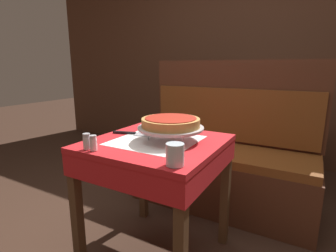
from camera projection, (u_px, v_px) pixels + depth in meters
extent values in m
cube|color=red|center=(156.00, 143.00, 1.45)|extent=(0.70, 0.70, 0.03)
cube|color=white|center=(156.00, 140.00, 1.45)|extent=(0.43, 0.43, 0.00)
cube|color=red|center=(156.00, 156.00, 1.47)|extent=(0.69, 0.69, 0.12)
cube|color=#4C331E|center=(77.00, 214.00, 1.42)|extent=(0.05, 0.05, 0.70)
cube|color=#4C331E|center=(143.00, 173.00, 1.95)|extent=(0.05, 0.05, 0.70)
cube|color=#4C331E|center=(225.00, 193.00, 1.65)|extent=(0.05, 0.05, 0.70)
cube|color=beige|center=(267.00, 108.00, 2.64)|extent=(0.78, 0.78, 0.03)
cube|color=white|center=(267.00, 106.00, 2.64)|extent=(0.48, 0.48, 0.00)
cube|color=beige|center=(266.00, 117.00, 2.66)|extent=(0.78, 0.78, 0.16)
cube|color=#4C331E|center=(220.00, 147.00, 2.59)|extent=(0.05, 0.05, 0.70)
cube|color=#4C331E|center=(300.00, 159.00, 2.25)|extent=(0.05, 0.05, 0.70)
cube|color=#4C331E|center=(239.00, 131.00, 3.19)|extent=(0.05, 0.05, 0.70)
cube|color=#4C331E|center=(304.00, 139.00, 2.85)|extent=(0.05, 0.05, 0.70)
cube|color=#4C2819|center=(221.00, 181.00, 2.14)|extent=(1.42, 0.53, 0.43)
cube|color=brown|center=(222.00, 152.00, 2.09)|extent=(1.39, 0.52, 0.06)
cube|color=#4C2819|center=(233.00, 102.00, 2.20)|extent=(1.42, 0.06, 0.69)
cube|color=brown|center=(231.00, 115.00, 2.19)|extent=(1.36, 0.02, 0.44)
cube|color=#4C2D1E|center=(248.00, 60.00, 3.10)|extent=(6.00, 0.04, 2.40)
cylinder|color=#ADADB2|center=(181.00, 130.00, 1.55)|extent=(0.01, 0.01, 0.06)
cylinder|color=#ADADB2|center=(148.00, 135.00, 1.44)|extent=(0.01, 0.01, 0.06)
cylinder|color=#ADADB2|center=(183.00, 140.00, 1.34)|extent=(0.01, 0.01, 0.06)
cylinder|color=#ADADB2|center=(171.00, 130.00, 1.44)|extent=(0.25, 0.25, 0.01)
cylinder|color=silver|center=(171.00, 129.00, 1.44)|extent=(0.35, 0.35, 0.01)
cylinder|color=silver|center=(171.00, 128.00, 1.43)|extent=(0.36, 0.36, 0.01)
cylinder|color=#C68E47|center=(171.00, 123.00, 1.43)|extent=(0.32, 0.32, 0.05)
cylinder|color=#B22819|center=(171.00, 118.00, 1.42)|extent=(0.28, 0.28, 0.01)
cube|color=#BCBCC1|center=(144.00, 134.00, 1.57)|extent=(0.12, 0.11, 0.00)
cube|color=black|center=(125.00, 133.00, 1.59)|extent=(0.14, 0.06, 0.01)
cylinder|color=silver|center=(175.00, 155.00, 1.07)|extent=(0.08, 0.08, 0.09)
cylinder|color=silver|center=(87.00, 143.00, 1.29)|extent=(0.04, 0.04, 0.06)
cylinder|color=#B7B7BC|center=(86.00, 135.00, 1.28)|extent=(0.03, 0.03, 0.02)
cylinder|color=silver|center=(93.00, 145.00, 1.27)|extent=(0.03, 0.03, 0.06)
cylinder|color=#B7B7BC|center=(93.00, 137.00, 1.26)|extent=(0.03, 0.03, 0.02)
cube|color=#B2B2B7|center=(173.00, 121.00, 1.73)|extent=(0.10, 0.05, 0.09)
cube|color=black|center=(269.00, 106.00, 2.53)|extent=(0.12, 0.12, 0.03)
cylinder|color=black|center=(270.00, 98.00, 2.51)|extent=(0.01, 0.01, 0.13)
cylinder|color=#99194C|center=(271.00, 99.00, 2.54)|extent=(0.04, 0.04, 0.10)
cylinder|color=gold|center=(266.00, 99.00, 2.51)|extent=(0.04, 0.04, 0.10)
cylinder|color=red|center=(273.00, 100.00, 2.49)|extent=(0.04, 0.04, 0.10)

